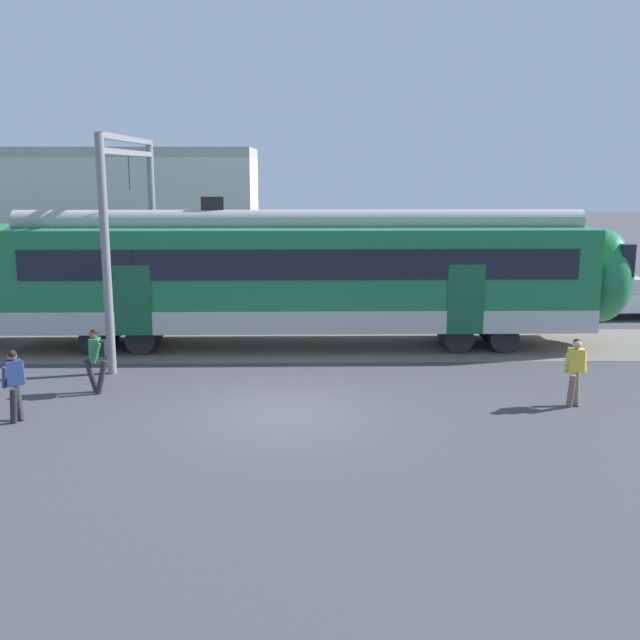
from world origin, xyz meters
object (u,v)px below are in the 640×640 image
pedestrian_green (96,355)px  parked_car_white (617,297)px  pedestrian_navy (14,380)px  pedestrian_yellow (575,366)px

pedestrian_green → parked_car_white: bearing=29.0°
pedestrian_navy → pedestrian_yellow: size_ratio=1.00×
parked_car_white → pedestrian_navy: bearing=-147.5°
pedestrian_navy → pedestrian_green: bearing=60.7°
pedestrian_green → parked_car_white: (17.11, 9.48, -0.21)m
pedestrian_green → pedestrian_yellow: same height
pedestrian_green → pedestrian_yellow: size_ratio=1.00×
parked_car_white → pedestrian_green: bearing=-151.0°
pedestrian_yellow → parked_car_white: bearing=63.2°
pedestrian_navy → pedestrian_green: (1.22, 2.18, 0.03)m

